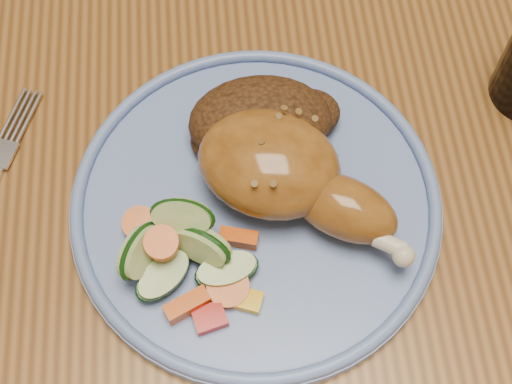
# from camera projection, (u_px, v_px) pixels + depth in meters

# --- Properties ---
(ground) EXTENTS (4.00, 4.00, 0.00)m
(ground) POSITION_uv_depth(u_px,v_px,m) (286.00, 364.00, 1.25)
(ground) COLOR brown
(ground) RESTS_ON ground
(dining_table) EXTENTS (0.90, 1.40, 0.75)m
(dining_table) POSITION_uv_depth(u_px,v_px,m) (312.00, 191.00, 0.66)
(dining_table) COLOR brown
(dining_table) RESTS_ON ground
(plate) EXTENTS (0.29, 0.29, 0.01)m
(plate) POSITION_uv_depth(u_px,v_px,m) (256.00, 204.00, 0.55)
(plate) COLOR #5E77B7
(plate) RESTS_ON dining_table
(plate_rim) EXTENTS (0.28, 0.28, 0.01)m
(plate_rim) POSITION_uv_depth(u_px,v_px,m) (256.00, 198.00, 0.54)
(plate_rim) COLOR #5E77B7
(plate_rim) RESTS_ON plate
(chicken_leg) EXTENTS (0.17, 0.15, 0.06)m
(chicken_leg) POSITION_uv_depth(u_px,v_px,m) (287.00, 174.00, 0.53)
(chicken_leg) COLOR brown
(chicken_leg) RESTS_ON plate
(rice_pilaf) EXTENTS (0.12, 0.08, 0.05)m
(rice_pilaf) POSITION_uv_depth(u_px,v_px,m) (263.00, 122.00, 0.56)
(rice_pilaf) COLOR #412510
(rice_pilaf) RESTS_ON plate
(vegetable_pile) EXTENTS (0.11, 0.10, 0.05)m
(vegetable_pile) POSITION_uv_depth(u_px,v_px,m) (182.00, 253.00, 0.51)
(vegetable_pile) COLOR #A50A05
(vegetable_pile) RESTS_ON plate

